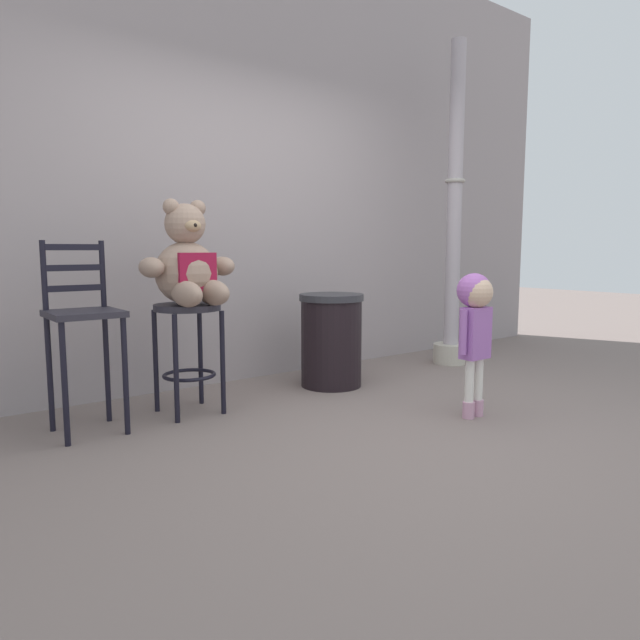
{
  "coord_description": "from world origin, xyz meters",
  "views": [
    {
      "loc": [
        -2.26,
        -2.21,
        1.05
      ],
      "look_at": [
        -0.02,
        0.67,
        0.6
      ],
      "focal_mm": 32.26,
      "sensor_mm": 36.0,
      "label": 1
    }
  ],
  "objects_px": {
    "bar_stool_with_teddy": "(188,334)",
    "teddy_bear": "(188,266)",
    "bar_chair_empty": "(83,324)",
    "lamppost": "(453,239)",
    "child_walking": "(475,313)",
    "trash_bin": "(331,340)"
  },
  "relations": [
    {
      "from": "bar_stool_with_teddy",
      "to": "teddy_bear",
      "type": "distance_m",
      "value": 0.44
    },
    {
      "from": "bar_stool_with_teddy",
      "to": "bar_chair_empty",
      "type": "xyz_separation_m",
      "value": [
        -0.64,
        0.0,
        0.12
      ]
    },
    {
      "from": "teddy_bear",
      "to": "lamppost",
      "type": "height_order",
      "value": "lamppost"
    },
    {
      "from": "bar_chair_empty",
      "to": "lamppost",
      "type": "bearing_deg",
      "value": 0.5
    },
    {
      "from": "bar_stool_with_teddy",
      "to": "bar_chair_empty",
      "type": "relative_size",
      "value": 0.64
    },
    {
      "from": "lamppost",
      "to": "bar_chair_empty",
      "type": "bearing_deg",
      "value": -179.5
    },
    {
      "from": "teddy_bear",
      "to": "bar_chair_empty",
      "type": "relative_size",
      "value": 0.59
    },
    {
      "from": "child_walking",
      "to": "lamppost",
      "type": "xyz_separation_m",
      "value": [
        1.26,
        1.21,
        0.48
      ]
    },
    {
      "from": "trash_bin",
      "to": "bar_chair_empty",
      "type": "distance_m",
      "value": 1.84
    },
    {
      "from": "child_walking",
      "to": "bar_chair_empty",
      "type": "xyz_separation_m",
      "value": [
        -2.0,
        1.18,
        -0.03
      ]
    },
    {
      "from": "trash_bin",
      "to": "teddy_bear",
      "type": "bearing_deg",
      "value": -177.88
    },
    {
      "from": "child_walking",
      "to": "trash_bin",
      "type": "xyz_separation_m",
      "value": [
        -0.18,
        1.19,
        -0.3
      ]
    },
    {
      "from": "child_walking",
      "to": "bar_chair_empty",
      "type": "distance_m",
      "value": 2.32
    },
    {
      "from": "trash_bin",
      "to": "lamppost",
      "type": "xyz_separation_m",
      "value": [
        1.43,
        0.02,
        0.78
      ]
    },
    {
      "from": "teddy_bear",
      "to": "lamppost",
      "type": "relative_size",
      "value": 0.23
    },
    {
      "from": "trash_bin",
      "to": "lamppost",
      "type": "distance_m",
      "value": 1.63
    },
    {
      "from": "lamppost",
      "to": "bar_chair_empty",
      "type": "height_order",
      "value": "lamppost"
    },
    {
      "from": "teddy_bear",
      "to": "child_walking",
      "type": "xyz_separation_m",
      "value": [
        1.36,
        -1.15,
        -0.29
      ]
    },
    {
      "from": "teddy_bear",
      "to": "bar_chair_empty",
      "type": "distance_m",
      "value": 0.71
    },
    {
      "from": "trash_bin",
      "to": "bar_chair_empty",
      "type": "xyz_separation_m",
      "value": [
        -1.82,
        -0.01,
        0.27
      ]
    },
    {
      "from": "lamppost",
      "to": "child_walking",
      "type": "bearing_deg",
      "value": -136.14
    },
    {
      "from": "child_walking",
      "to": "trash_bin",
      "type": "height_order",
      "value": "child_walking"
    }
  ]
}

